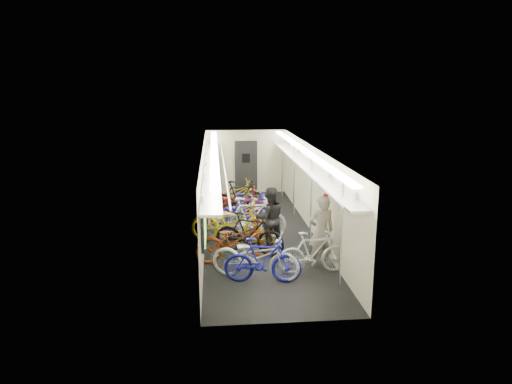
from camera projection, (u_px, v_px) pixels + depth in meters
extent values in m
plane|color=black|center=(259.00, 233.00, 12.80)|extent=(10.00, 10.00, 0.00)
plane|color=white|center=(259.00, 148.00, 12.25)|extent=(10.00, 10.00, 0.00)
plane|color=beige|center=(204.00, 192.00, 12.39)|extent=(0.00, 10.00, 10.00)
plane|color=beige|center=(313.00, 190.00, 12.66)|extent=(0.00, 10.00, 10.00)
plane|color=beige|center=(246.00, 162.00, 17.37)|extent=(3.00, 0.00, 3.00)
plane|color=beige|center=(288.00, 258.00, 7.67)|extent=(3.00, 0.00, 3.00)
cube|color=black|center=(203.00, 226.00, 9.28)|extent=(0.06, 1.10, 0.80)
cube|color=#68B44E|center=(205.00, 226.00, 9.28)|extent=(0.02, 0.96, 0.66)
cube|color=black|center=(205.00, 199.00, 11.41)|extent=(0.06, 1.10, 0.80)
cube|color=#68B44E|center=(206.00, 199.00, 11.41)|extent=(0.02, 0.96, 0.66)
cube|color=black|center=(206.00, 181.00, 13.54)|extent=(0.06, 1.10, 0.80)
cube|color=#68B44E|center=(207.00, 181.00, 13.54)|extent=(0.02, 0.96, 0.66)
cube|color=black|center=(207.00, 168.00, 15.67)|extent=(0.06, 1.10, 0.80)
cube|color=#68B44E|center=(208.00, 168.00, 15.68)|extent=(0.02, 0.96, 0.66)
cube|color=yellow|center=(204.00, 209.00, 10.33)|extent=(0.02, 0.22, 0.30)
cube|color=yellow|center=(206.00, 188.00, 12.46)|extent=(0.02, 0.22, 0.30)
cube|color=yellow|center=(207.00, 173.00, 14.60)|extent=(0.02, 0.22, 0.30)
cube|color=black|center=(246.00, 167.00, 17.36)|extent=(0.85, 0.08, 2.00)
cube|color=#999BA0|center=(212.00, 166.00, 12.24)|extent=(0.40, 9.70, 0.05)
cube|color=#999BA0|center=(305.00, 165.00, 12.47)|extent=(0.40, 9.70, 0.05)
cylinder|color=silver|center=(224.00, 162.00, 12.25)|extent=(0.04, 9.70, 0.04)
cylinder|color=silver|center=(294.00, 161.00, 12.42)|extent=(0.04, 9.70, 0.04)
cube|color=white|center=(214.00, 151.00, 12.15)|extent=(0.18, 9.60, 0.04)
cube|color=white|center=(303.00, 149.00, 12.37)|extent=(0.18, 9.60, 0.04)
cylinder|color=silver|center=(341.00, 233.00, 8.95)|extent=(0.05, 0.05, 2.38)
cylinder|color=silver|center=(311.00, 199.00, 11.67)|extent=(0.05, 0.05, 2.38)
cylinder|color=silver|center=(294.00, 179.00, 14.09)|extent=(0.05, 0.05, 2.38)
cylinder|color=silver|center=(282.00, 166.00, 16.51)|extent=(0.05, 0.05, 2.38)
imported|color=silver|center=(256.00, 256.00, 9.65)|extent=(2.02, 1.27, 1.00)
imported|color=#1B1CA4|center=(263.00, 260.00, 9.46)|extent=(1.67, 0.67, 0.98)
imported|color=maroon|center=(236.00, 239.00, 10.69)|extent=(2.05, 1.18, 1.02)
imported|color=black|center=(249.00, 234.00, 11.03)|extent=(1.81, 1.19, 1.06)
imported|color=gold|center=(232.00, 221.00, 11.95)|extent=(2.26, 1.13, 1.14)
imported|color=silver|center=(251.00, 218.00, 12.17)|extent=(1.93, 0.58, 1.15)
imported|color=silver|center=(238.00, 213.00, 13.06)|extent=(1.84, 0.98, 0.92)
imported|color=#1F1AA0|center=(249.00, 211.00, 12.98)|extent=(1.84, 0.69, 1.08)
imported|color=#A11118|center=(236.00, 205.00, 13.65)|extent=(2.10, 0.89, 1.07)
imported|color=black|center=(240.00, 197.00, 14.51)|extent=(1.90, 0.78, 1.11)
imported|color=gold|center=(235.00, 193.00, 15.47)|extent=(1.83, 0.95, 0.92)
imported|color=silver|center=(313.00, 253.00, 9.94)|extent=(1.61, 0.54, 0.95)
imported|color=gray|center=(321.00, 231.00, 10.27)|extent=(0.65, 0.47, 1.66)
imported|color=black|center=(270.00, 218.00, 11.41)|extent=(0.82, 0.66, 1.58)
cube|color=maroon|center=(329.00, 202.00, 11.01)|extent=(0.29, 0.23, 0.38)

